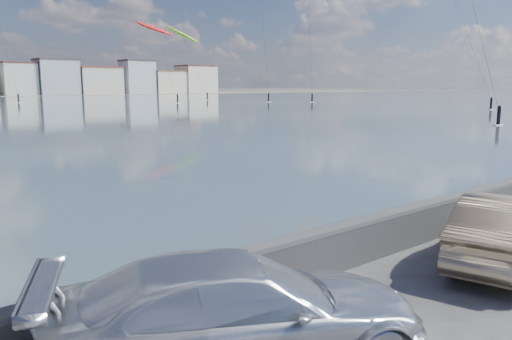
{
  "coord_description": "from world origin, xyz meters",
  "views": [
    {
      "loc": [
        -5.74,
        -4.34,
        4.05
      ],
      "look_at": [
        1.0,
        4.0,
        2.2
      ],
      "focal_mm": 35.0,
      "sensor_mm": 36.0,
      "label": 1
    }
  ],
  "objects": [
    {
      "name": "seawall",
      "position": [
        0.0,
        2.7,
        0.58
      ],
      "size": [
        400.0,
        0.36,
        1.08
      ],
      "color": "#28282B",
      "rests_on": "ground"
    },
    {
      "name": "car_silver",
      "position": [
        -1.69,
        1.06,
        0.81
      ],
      "size": [
        6.04,
        4.33,
        1.63
      ],
      "primitive_type": "imported",
      "rotation": [
        0.0,
        0.0,
        1.16
      ],
      "color": "silver",
      "rests_on": "ground"
    },
    {
      "name": "kitesurfer_2",
      "position": [
        62.68,
        110.68,
        16.41
      ],
      "size": [
        8.74,
        13.45,
        19.27
      ],
      "color": "#8CD826",
      "rests_on": "ground"
    },
    {
      "name": "car_champagne",
      "position": [
        5.57,
        0.62,
        0.8
      ],
      "size": [
        5.14,
        3.02,
        1.6
      ],
      "primitive_type": "imported",
      "rotation": [
        0.0,
        0.0,
        1.86
      ],
      "color": "tan",
      "rests_on": "ground"
    },
    {
      "name": "kitesurfer_5",
      "position": [
        48.58,
        98.78,
        15.96
      ],
      "size": [
        8.57,
        12.65,
        18.24
      ],
      "color": "red",
      "rests_on": "ground"
    }
  ]
}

